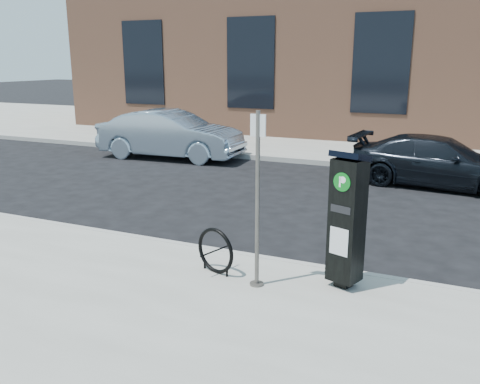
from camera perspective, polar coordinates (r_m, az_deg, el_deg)
The scene contains 10 objects.
ground at distance 8.15m, azimuth 1.05°, elevation -7.95°, with size 120.00×120.00×0.00m, color black.
sidewalk_far at distance 21.36m, azimuth 15.84°, elevation 5.84°, with size 60.00×12.00×0.15m, color gray.
curb_near at distance 8.10m, azimuth 1.00°, elevation -7.51°, with size 60.00×0.12×0.16m, color #9E9B93.
curb_far at distance 15.54m, azimuth 12.60°, elevation 2.93°, with size 60.00×0.12×0.16m, color #9E9B93.
building at distance 24.13m, azimuth 17.62°, elevation 16.38°, with size 28.00×10.05×8.25m.
parking_kiosk at distance 6.81m, azimuth 11.92°, elevation -2.93°, with size 0.53×0.50×1.87m.
sign_pole at distance 6.64m, azimuth 1.96°, elevation -1.13°, with size 0.21×0.19×2.37m.
bike_rack at distance 7.31m, azimuth -2.78°, elevation -6.62°, with size 0.66×0.26×0.68m.
car_silver at distance 16.75m, azimuth -7.79°, elevation 6.42°, with size 1.65×4.72×1.56m, color #8A9FB0.
car_dark at distance 13.79m, azimuth 21.39°, elevation 3.19°, with size 1.77×4.36×1.27m, color black.
Camera 1 is at (2.90, -6.94, 3.12)m, focal length 38.00 mm.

